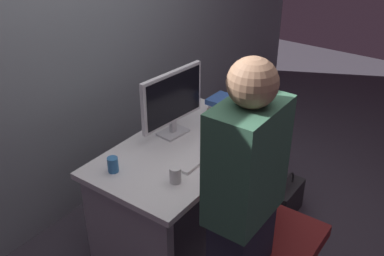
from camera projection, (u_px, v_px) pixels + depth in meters
ground_plane at (187, 229)px, 3.27m from camera, size 9.00×9.00×0.00m
wall_back at (78, 7)px, 3.00m from camera, size 6.40×0.10×3.00m
desk at (186, 175)px, 3.03m from camera, size 1.31×0.75×0.72m
office_chair at (271, 237)px, 2.59m from camera, size 0.52×0.52×0.94m
person_at_desk at (243, 214)px, 2.15m from camera, size 0.40×0.24×1.64m
monitor at (173, 100)px, 2.94m from camera, size 0.54×0.16×0.46m
keyboard at (199, 155)px, 2.80m from camera, size 0.43×0.14×0.02m
mouse at (220, 134)px, 3.02m from camera, size 0.06×0.10×0.03m
cup_near_keyboard at (175, 175)px, 2.55m from camera, size 0.07×0.07×0.10m
cup_by_monitor at (113, 165)px, 2.64m from camera, size 0.06×0.06×0.09m
book_stack at (222, 106)px, 3.27m from camera, size 0.21×0.17×0.14m
handbag at (286, 200)px, 3.36m from camera, size 0.34×0.14×0.38m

